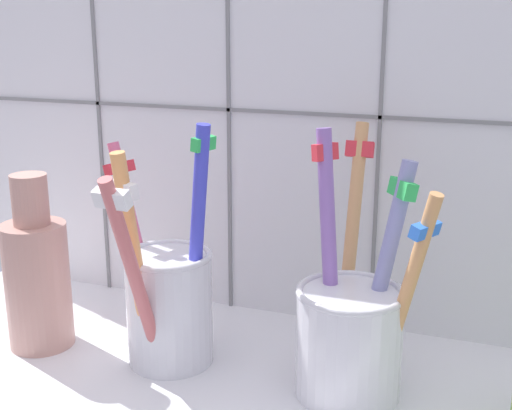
% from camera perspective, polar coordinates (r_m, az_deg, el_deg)
% --- Properties ---
extents(counter_slab, '(0.64, 0.22, 0.02)m').
position_cam_1_polar(counter_slab, '(0.52, -0.08, -14.98)').
color(counter_slab, silver).
rests_on(counter_slab, ground).
extents(tile_wall_back, '(0.64, 0.02, 0.45)m').
position_cam_1_polar(tile_wall_back, '(0.57, 4.19, 10.38)').
color(tile_wall_back, white).
rests_on(tile_wall_back, ground).
extents(toothbrush_cup_left, '(0.10, 0.11, 0.19)m').
position_cam_1_polar(toothbrush_cup_left, '(0.52, -7.38, -7.60)').
color(toothbrush_cup_left, silver).
rests_on(toothbrush_cup_left, counter_slab).
extents(toothbrush_cup_right, '(0.10, 0.12, 0.18)m').
position_cam_1_polar(toothbrush_cup_right, '(0.48, 7.99, -10.06)').
color(toothbrush_cup_right, white).
rests_on(toothbrush_cup_right, counter_slab).
extents(ceramic_vase, '(0.05, 0.05, 0.14)m').
position_cam_1_polar(ceramic_vase, '(0.57, -17.84, -5.72)').
color(ceramic_vase, tan).
rests_on(ceramic_vase, counter_slab).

